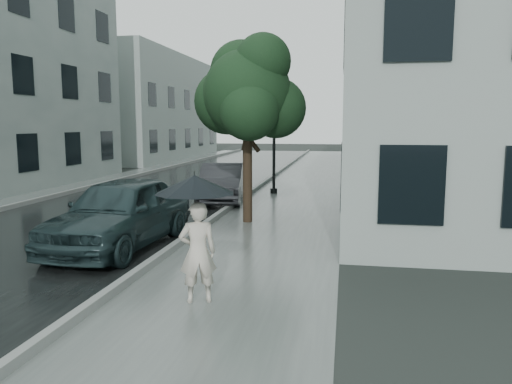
% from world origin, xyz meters
% --- Properties ---
extents(ground, '(120.00, 120.00, 0.00)m').
position_xyz_m(ground, '(0.00, 0.00, 0.00)').
color(ground, black).
rests_on(ground, ground).
extents(sidewalk, '(3.50, 60.00, 0.01)m').
position_xyz_m(sidewalk, '(0.25, 12.00, 0.00)').
color(sidewalk, slate).
rests_on(sidewalk, ground).
extents(kerb_near, '(0.15, 60.00, 0.15)m').
position_xyz_m(kerb_near, '(-1.57, 12.00, 0.07)').
color(kerb_near, slate).
rests_on(kerb_near, ground).
extents(asphalt_road, '(6.85, 60.00, 0.00)m').
position_xyz_m(asphalt_road, '(-5.08, 12.00, 0.00)').
color(asphalt_road, black).
rests_on(asphalt_road, ground).
extents(kerb_far, '(0.15, 60.00, 0.15)m').
position_xyz_m(kerb_far, '(-8.57, 12.00, 0.07)').
color(kerb_far, slate).
rests_on(kerb_far, ground).
extents(sidewalk_far, '(1.70, 60.00, 0.01)m').
position_xyz_m(sidewalk_far, '(-9.50, 12.00, 0.00)').
color(sidewalk_far, '#4C5451').
rests_on(sidewalk_far, ground).
extents(building_near, '(7.02, 36.00, 9.00)m').
position_xyz_m(building_near, '(5.47, 19.50, 4.50)').
color(building_near, gray).
rests_on(building_near, ground).
extents(building_far_b, '(7.02, 18.00, 8.00)m').
position_xyz_m(building_far_b, '(-13.77, 30.00, 4.00)').
color(building_far_b, gray).
rests_on(building_far_b, ground).
extents(pedestrian, '(0.67, 0.56, 1.57)m').
position_xyz_m(pedestrian, '(-0.12, -1.00, 0.79)').
color(pedestrian, beige).
rests_on(pedestrian, sidewalk).
extents(umbrella, '(1.60, 1.60, 1.08)m').
position_xyz_m(umbrella, '(-0.16, -0.97, 1.83)').
color(umbrella, black).
rests_on(umbrella, ground).
extents(street_tree, '(3.16, 2.87, 5.12)m').
position_xyz_m(street_tree, '(-0.60, 5.47, 3.57)').
color(street_tree, '#332619').
rests_on(street_tree, ground).
extents(lamp_post, '(0.85, 0.33, 4.80)m').
position_xyz_m(lamp_post, '(-0.86, 11.24, 2.76)').
color(lamp_post, black).
rests_on(lamp_post, ground).
extents(car_near, '(2.12, 4.70, 1.57)m').
position_xyz_m(car_near, '(-2.82, 2.03, 0.79)').
color(car_near, '#1C2E30').
rests_on(car_near, ground).
extents(car_far, '(2.01, 4.23, 1.34)m').
position_xyz_m(car_far, '(-2.20, 8.87, 0.68)').
color(car_far, '#25262A').
rests_on(car_far, ground).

